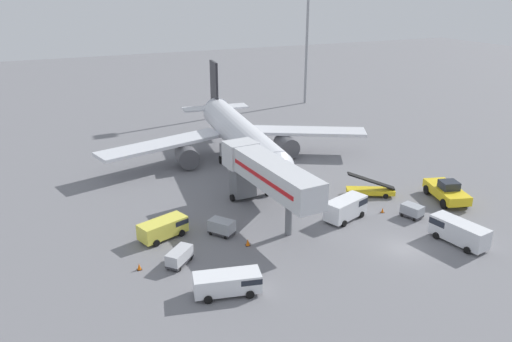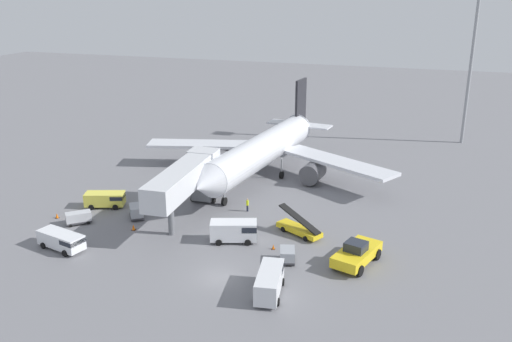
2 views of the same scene
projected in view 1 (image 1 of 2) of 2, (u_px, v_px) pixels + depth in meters
name	position (u px, v px, depth m)	size (l,w,h in m)	color
ground_plane	(404.00, 248.00, 46.54)	(300.00, 300.00, 0.00)	slate
airplane_at_gate	(239.00, 134.00, 67.58)	(38.22, 36.24, 12.05)	silver
jet_bridge	(265.00, 173.00, 51.46)	(4.19, 16.30, 6.73)	silver
pushback_tug	(447.00, 191.00, 56.49)	(4.40, 6.81, 2.48)	yellow
belt_loader_truck	(370.00, 190.00, 57.97)	(5.65, 4.02, 2.82)	yellow
service_van_far_left	(229.00, 282.00, 39.41)	(5.66, 3.14, 1.80)	white
service_van_outer_left	(346.00, 207.00, 52.10)	(5.34, 3.54, 2.27)	white
service_van_rear_left	(458.00, 231.00, 47.20)	(2.86, 5.73, 2.21)	silver
service_van_rear_right	(164.00, 227.00, 48.25)	(5.13, 3.43, 1.86)	#E5DB4C
baggage_cart_mid_left	(179.00, 256.00, 43.66)	(2.92, 2.83, 1.42)	#38383D
baggage_cart_near_center	(222.00, 227.00, 48.86)	(2.63, 2.84, 1.54)	#38383D
baggage_cart_mid_right	(412.00, 210.00, 52.56)	(1.98, 2.45, 1.38)	#38383D
ground_crew_worker_foreground	(296.00, 186.00, 58.65)	(0.40, 0.40, 1.64)	#1E2333
safety_cone_alpha	(383.00, 210.00, 53.78)	(0.36, 0.36, 0.55)	black
safety_cone_bravo	(139.00, 267.00, 42.95)	(0.41, 0.41, 0.63)	black
safety_cone_charlie	(248.00, 242.00, 46.95)	(0.45, 0.45, 0.69)	black
apron_light_mast	(308.00, 0.00, 96.74)	(2.40, 2.40, 30.22)	#93969B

